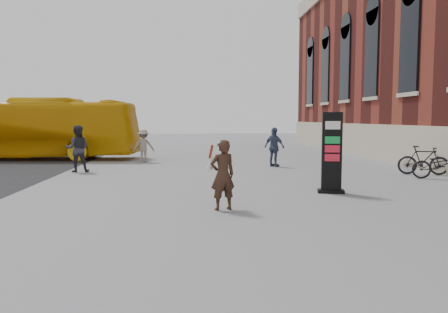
{
  "coord_description": "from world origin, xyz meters",
  "views": [
    {
      "loc": [
        -0.01,
        -10.65,
        2.1
      ],
      "look_at": [
        0.79,
        0.22,
        1.15
      ],
      "focal_mm": 35.0,
      "sensor_mm": 36.0,
      "label": 1
    }
  ],
  "objects": [
    {
      "name": "ground",
      "position": [
        0.0,
        0.0,
        0.0
      ],
      "size": [
        100.0,
        100.0,
        0.0
      ],
      "primitive_type": "plane",
      "color": "#9E9EA3"
    },
    {
      "name": "pedestrian_a",
      "position": [
        -4.49,
        6.78,
        0.92
      ],
      "size": [
        0.99,
        0.82,
        1.83
      ],
      "primitive_type": "imported",
      "rotation": [
        0.0,
        0.0,
        3.3
      ],
      "color": "#2D2E38",
      "rests_on": "ground"
    },
    {
      "name": "info_pylon",
      "position": [
        3.91,
        1.31,
        1.14
      ],
      "size": [
        0.79,
        0.51,
        2.28
      ],
      "rotation": [
        0.0,
        0.0,
        -0.21
      ],
      "color": "black",
      "rests_on": "ground"
    },
    {
      "name": "woman",
      "position": [
        0.69,
        -0.77,
        0.83
      ],
      "size": [
        0.73,
        0.7,
        1.62
      ],
      "rotation": [
        0.0,
        0.0,
        3.45
      ],
      "color": "black",
      "rests_on": "ground"
    },
    {
      "name": "pedestrian_c",
      "position": [
        3.58,
        8.09,
        0.86
      ],
      "size": [
        0.99,
        1.02,
        1.71
      ],
      "primitive_type": "imported",
      "rotation": [
        0.0,
        0.0,
        2.33
      ],
      "color": "#3D4A65",
      "rests_on": "ground"
    },
    {
      "name": "bike_7",
      "position": [
        8.6,
        4.94,
        0.54
      ],
      "size": [
        1.87,
        1.06,
        1.08
      ],
      "primitive_type": "imported",
      "rotation": [
        0.0,
        0.0,
        1.24
      ],
      "color": "black",
      "rests_on": "ground"
    },
    {
      "name": "bus",
      "position": [
        -8.46,
        12.51,
        1.56
      ],
      "size": [
        11.38,
        3.53,
        3.12
      ],
      "primitive_type": "imported",
      "rotation": [
        0.0,
        0.0,
        1.49
      ],
      "color": "#E1A90D",
      "rests_on": "road"
    },
    {
      "name": "bike_6",
      "position": [
        8.6,
        3.78,
        0.5
      ],
      "size": [
        2.0,
        1.14,
        0.99
      ],
      "primitive_type": "imported",
      "rotation": [
        0.0,
        0.0,
        1.3
      ],
      "color": "black",
      "rests_on": "ground"
    },
    {
      "name": "pedestrian_b",
      "position": [
        -2.33,
        10.47,
        0.79
      ],
      "size": [
        1.07,
        0.67,
        1.58
      ],
      "primitive_type": "imported",
      "rotation": [
        0.0,
        0.0,
        3.23
      ],
      "color": "gray",
      "rests_on": "ground"
    }
  ]
}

